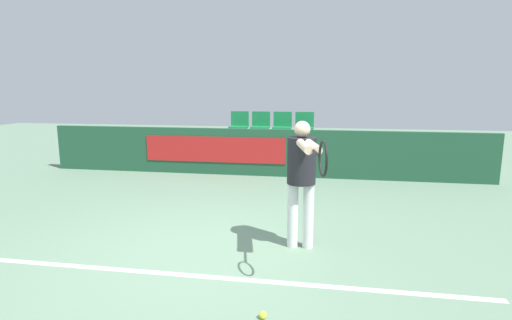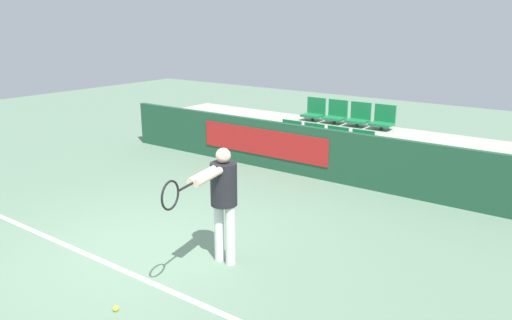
{
  "view_description": "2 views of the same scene",
  "coord_description": "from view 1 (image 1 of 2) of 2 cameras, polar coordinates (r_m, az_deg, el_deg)",
  "views": [
    {
      "loc": [
        1.34,
        -4.18,
        1.93
      ],
      "look_at": [
        0.32,
        1.87,
        0.8
      ],
      "focal_mm": 28.0,
      "sensor_mm": 36.0,
      "label": 1
    },
    {
      "loc": [
        4.96,
        -4.09,
        3.06
      ],
      "look_at": [
        0.58,
        1.86,
        0.98
      ],
      "focal_mm": 35.0,
      "sensor_mm": 36.0,
      "label": 2
    }
  ],
  "objects": [
    {
      "name": "ground_plane",
      "position": [
        4.8,
        -7.7,
        -13.41
      ],
      "size": [
        30.0,
        30.0,
        0.0
      ],
      "primitive_type": "plane",
      "color": "slate"
    },
    {
      "name": "court_baseline",
      "position": [
        4.37,
        -9.72,
        -15.91
      ],
      "size": [
        6.1,
        0.08,
        0.01
      ],
      "color": "white",
      "rests_on": "ground"
    },
    {
      "name": "barrier_wall",
      "position": [
        8.72,
        0.48,
        1.09
      ],
      "size": [
        9.68,
        0.14,
        1.03
      ],
      "color": "#1E4C33",
      "rests_on": "ground"
    },
    {
      "name": "bleacher_tier_front",
      "position": [
        9.38,
        1.22,
        -0.27
      ],
      "size": [
        9.28,
        1.07,
        0.38
      ],
      "color": "#ADA89E",
      "rests_on": "ground"
    },
    {
      "name": "bleacher_tier_middle",
      "position": [
        10.4,
        2.09,
        1.84
      ],
      "size": [
        9.28,
        1.07,
        0.76
      ],
      "color": "#ADA89E",
      "rests_on": "ground"
    },
    {
      "name": "stadium_chair_0",
      "position": [
        9.59,
        -3.73,
        2.43
      ],
      "size": [
        0.48,
        0.37,
        0.53
      ],
      "color": "#333333",
      "rests_on": "bleacher_tier_front"
    },
    {
      "name": "stadium_chair_1",
      "position": [
        9.48,
        -0.37,
        2.35
      ],
      "size": [
        0.48,
        0.37,
        0.53
      ],
      "color": "#333333",
      "rests_on": "bleacher_tier_front"
    },
    {
      "name": "stadium_chair_2",
      "position": [
        9.4,
        3.07,
        2.26
      ],
      "size": [
        0.48,
        0.37,
        0.53
      ],
      "color": "#333333",
      "rests_on": "bleacher_tier_front"
    },
    {
      "name": "stadium_chair_3",
      "position": [
        9.35,
        6.55,
        2.17
      ],
      "size": [
        0.48,
        0.37,
        0.53
      ],
      "color": "#333333",
      "rests_on": "bleacher_tier_front"
    },
    {
      "name": "stadium_chair_4",
      "position": [
        10.59,
        -2.42,
        5.25
      ],
      "size": [
        0.48,
        0.37,
        0.53
      ],
      "color": "#333333",
      "rests_on": "bleacher_tier_middle"
    },
    {
      "name": "stadium_chair_5",
      "position": [
        10.49,
        0.65,
        5.21
      ],
      "size": [
        0.48,
        0.37,
        0.53
      ],
      "color": "#333333",
      "rests_on": "bleacher_tier_middle"
    },
    {
      "name": "stadium_chair_6",
      "position": [
        10.41,
        3.77,
        5.15
      ],
      "size": [
        0.48,
        0.37,
        0.53
      ],
      "color": "#333333",
      "rests_on": "bleacher_tier_middle"
    },
    {
      "name": "stadium_chair_7",
      "position": [
        10.37,
        6.93,
        5.08
      ],
      "size": [
        0.48,
        0.37,
        0.53
      ],
      "color": "#333333",
      "rests_on": "bleacher_tier_middle"
    },
    {
      "name": "tennis_player",
      "position": [
        4.68,
        6.62,
        -1.64
      ],
      "size": [
        0.46,
        1.48,
        1.54
      ],
      "rotation": [
        0.0,
        0.0,
        0.21
      ],
      "color": "silver",
      "rests_on": "ground"
    },
    {
      "name": "tennis_ball",
      "position": [
        3.61,
        0.98,
        -21.26
      ],
      "size": [
        0.07,
        0.07,
        0.07
      ],
      "color": "#CCDB33",
      "rests_on": "ground"
    }
  ]
}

